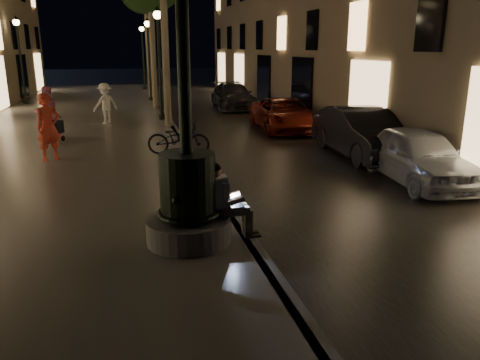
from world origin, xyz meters
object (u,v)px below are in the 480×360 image
object	(u,v)px
stroller	(53,128)
bicycle	(178,138)
lamp_left_c	(19,49)
fountain_lamppost	(187,183)
pedestrian_pink	(47,112)
car_second	(362,133)
car_third	(285,115)
lamp_curb_a	(181,50)
lamp_curb_b	(159,49)
pedestrian_white	(105,103)
lamp_curb_d	(143,49)
lamp_curb_c	(149,49)
car_rear	(233,96)
car_front	(418,156)
seated_man_laptop	(225,198)
pedestrian_red	(48,127)

from	to	relation	value
stroller	bicycle	bearing A→B (deg)	-11.44
lamp_left_c	bicycle	xyz separation A→B (m)	(7.00, -15.39, -2.54)
fountain_lamppost	pedestrian_pink	world-z (taller)	fountain_lamppost
lamp_left_c	car_second	world-z (taller)	lamp_left_c
stroller	car_third	bearing A→B (deg)	34.50
lamp_curb_a	lamp_curb_b	size ratio (longest dim) A/B	1.00
car_second	pedestrian_pink	world-z (taller)	pedestrian_pink
car_third	pedestrian_white	bearing A→B (deg)	164.56
lamp_curb_d	pedestrian_pink	size ratio (longest dim) A/B	2.64
lamp_curb_b	lamp_curb_c	distance (m)	8.00
lamp_curb_b	car_third	distance (m)	6.21
stroller	car_rear	size ratio (longest dim) A/B	0.21
stroller	pedestrian_white	xyz separation A→B (m)	(1.63, 3.92, 0.34)
lamp_curb_c	bicycle	bearing A→B (deg)	-90.37
lamp_curb_a	lamp_left_c	bearing A→B (deg)	113.93
lamp_curb_b	stroller	xyz separation A→B (m)	(-4.01, -4.55, -2.53)
car_front	bicycle	world-z (taller)	car_front
lamp_curb_a	car_front	bearing A→B (deg)	-29.82
lamp_curb_a	fountain_lamppost	bearing A→B (deg)	-96.65
lamp_left_c	car_front	bearing A→B (deg)	-56.66
seated_man_laptop	fountain_lamppost	bearing A→B (deg)	180.00
seated_man_laptop	pedestrian_white	size ratio (longest dim) A/B	0.78
car_third	bicycle	distance (m)	6.57
lamp_curb_b	stroller	bearing A→B (deg)	-131.38
seated_man_laptop	lamp_curb_c	distance (m)	22.12
pedestrian_white	bicycle	world-z (taller)	pedestrian_white
fountain_lamppost	car_front	distance (m)	6.84
fountain_lamppost	lamp_curb_c	size ratio (longest dim) A/B	1.08
bicycle	stroller	bearing A→B (deg)	69.80
seated_man_laptop	bicycle	distance (m)	6.62
fountain_lamppost	car_third	size ratio (longest dim) A/B	1.10
pedestrian_white	lamp_curb_d	bearing A→B (deg)	-127.94
fountain_lamppost	lamp_curb_b	xyz separation A→B (m)	(0.70, 14.00, 2.02)
lamp_curb_d	car_second	distance (m)	24.95
bicycle	lamp_curb_c	bearing A→B (deg)	15.37
fountain_lamppost	lamp_curb_c	distance (m)	22.10
lamp_curb_b	lamp_curb_d	size ratio (longest dim) A/B	1.00
lamp_curb_c	car_third	size ratio (longest dim) A/B	1.02
lamp_left_c	car_second	bearing A→B (deg)	-52.15
lamp_curb_b	pedestrian_red	distance (m)	8.40
lamp_curb_c	car_second	world-z (taller)	lamp_curb_c
pedestrian_red	stroller	bearing A→B (deg)	65.30
lamp_curb_d	car_rear	xyz separation A→B (m)	(4.32, -11.47, -2.54)
pedestrian_pink	lamp_left_c	bearing A→B (deg)	-99.20
lamp_curb_c	fountain_lamppost	bearing A→B (deg)	-91.82
lamp_curb_a	car_second	distance (m)	6.03
lamp_curb_c	pedestrian_pink	xyz separation A→B (m)	(-4.27, -11.59, -2.12)
car_front	pedestrian_white	bearing A→B (deg)	132.57
car_front	pedestrian_pink	distance (m)	12.36
car_third	bicycle	xyz separation A→B (m)	(-4.89, -4.39, 0.04)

